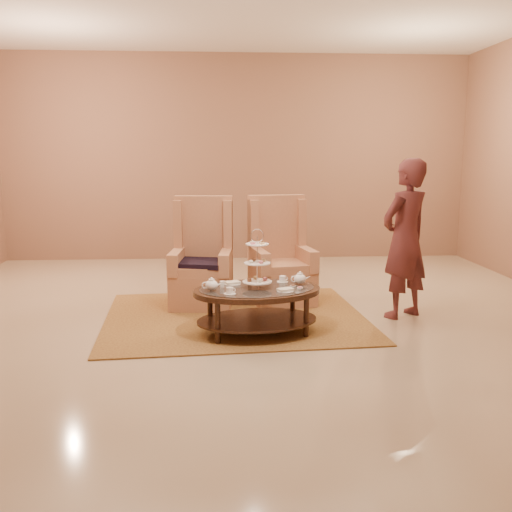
{
  "coord_description": "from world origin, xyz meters",
  "views": [
    {
      "loc": [
        -0.3,
        -5.97,
        1.81
      ],
      "look_at": [
        0.09,
        0.2,
        0.71
      ],
      "focal_mm": 40.0,
      "sensor_mm": 36.0,
      "label": 1
    }
  ],
  "objects": [
    {
      "name": "tea_table",
      "position": [
        0.07,
        -0.37,
        0.4
      ],
      "size": [
        1.43,
        1.1,
        1.09
      ],
      "rotation": [
        0.0,
        0.0,
        0.17
      ],
      "color": "black",
      "rests_on": "ground"
    },
    {
      "name": "armchair_left",
      "position": [
        -0.52,
        0.84,
        0.45
      ],
      "size": [
        0.77,
        0.79,
        1.32
      ],
      "rotation": [
        0.0,
        0.0,
        -0.09
      ],
      "color": "tan",
      "rests_on": "ground"
    },
    {
      "name": "person",
      "position": [
        1.75,
        0.17,
        0.89
      ],
      "size": [
        0.77,
        0.7,
        1.78
      ],
      "rotation": [
        0.0,
        0.0,
        3.7
      ],
      "color": "#562526",
      "rests_on": "ground"
    },
    {
      "name": "rug",
      "position": [
        -0.14,
        0.24,
        0.01
      ],
      "size": [
        3.04,
        2.59,
        0.02
      ],
      "rotation": [
        0.0,
        0.0,
        0.07
      ],
      "color": "#A27B39",
      "rests_on": "ground"
    },
    {
      "name": "armchair_right",
      "position": [
        0.44,
        0.93,
        0.44
      ],
      "size": [
        0.82,
        0.84,
        1.32
      ],
      "rotation": [
        0.0,
        0.0,
        0.17
      ],
      "color": "tan",
      "rests_on": "ground"
    },
    {
      "name": "ceiling",
      "position": [
        0.0,
        0.0,
        0.0
      ],
      "size": [
        8.0,
        8.0,
        0.02
      ],
      "primitive_type": "cube",
      "color": "silver",
      "rests_on": "ground"
    },
    {
      "name": "wall_back",
      "position": [
        0.0,
        4.0,
        1.75
      ],
      "size": [
        8.0,
        0.04,
        3.5
      ],
      "primitive_type": "cube",
      "color": "#8A604B",
      "rests_on": "ground"
    },
    {
      "name": "ground",
      "position": [
        0.0,
        0.0,
        0.0
      ],
      "size": [
        8.0,
        8.0,
        0.0
      ],
      "primitive_type": "plane",
      "color": "#C0AD8F",
      "rests_on": "ground"
    }
  ]
}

